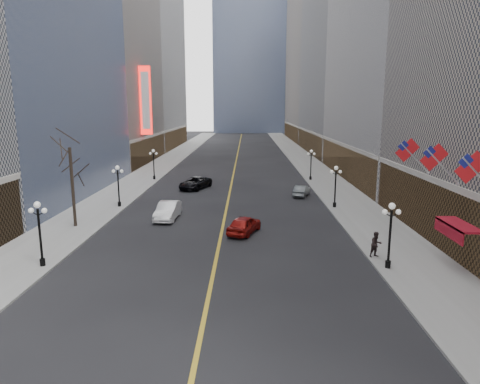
{
  "coord_description": "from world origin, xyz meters",
  "views": [
    {
      "loc": [
        2.21,
        2.41,
        10.84
      ],
      "look_at": [
        1.92,
        20.56,
        7.23
      ],
      "focal_mm": 32.0,
      "sensor_mm": 36.0,
      "label": 1
    }
  ],
  "objects_px": {
    "streetlamp_east_3": "(311,161)",
    "car_sb_mid": "(244,224)",
    "streetlamp_east_2": "(336,182)",
    "car_nb_mid": "(168,211)",
    "streetlamp_west_3": "(154,161)",
    "streetlamp_east_1": "(390,229)",
    "streetlamp_west_1": "(39,227)",
    "car_nb_far": "(195,183)",
    "car_sb_far": "(301,191)",
    "streetlamp_west_2": "(118,182)"
  },
  "relations": [
    {
      "from": "streetlamp_east_3",
      "to": "car_sb_mid",
      "type": "height_order",
      "value": "streetlamp_east_3"
    },
    {
      "from": "streetlamp_east_2",
      "to": "car_nb_mid",
      "type": "relative_size",
      "value": 0.87
    },
    {
      "from": "streetlamp_west_3",
      "to": "streetlamp_east_1",
      "type": "bearing_deg",
      "value": -56.75
    },
    {
      "from": "streetlamp_west_1",
      "to": "car_nb_far",
      "type": "bearing_deg",
      "value": 76.4
    },
    {
      "from": "car_sb_far",
      "to": "streetlamp_west_1",
      "type": "bearing_deg",
      "value": 67.87
    },
    {
      "from": "streetlamp_east_1",
      "to": "car_sb_mid",
      "type": "bearing_deg",
      "value": 139.22
    },
    {
      "from": "streetlamp_west_2",
      "to": "car_nb_mid",
      "type": "distance_m",
      "value": 8.15
    },
    {
      "from": "streetlamp_east_1",
      "to": "streetlamp_west_2",
      "type": "height_order",
      "value": "same"
    },
    {
      "from": "streetlamp_west_1",
      "to": "streetlamp_west_2",
      "type": "xyz_separation_m",
      "value": [
        0.0,
        18.0,
        0.0
      ]
    },
    {
      "from": "streetlamp_east_3",
      "to": "streetlamp_west_2",
      "type": "relative_size",
      "value": 1.0
    },
    {
      "from": "streetlamp_east_3",
      "to": "car_sb_far",
      "type": "distance_m",
      "value": 12.01
    },
    {
      "from": "streetlamp_west_3",
      "to": "car_nb_far",
      "type": "bearing_deg",
      "value": -44.25
    },
    {
      "from": "streetlamp_west_3",
      "to": "car_nb_mid",
      "type": "bearing_deg",
      "value": -74.69
    },
    {
      "from": "streetlamp_east_2",
      "to": "car_sb_mid",
      "type": "relative_size",
      "value": 0.98
    },
    {
      "from": "streetlamp_east_2",
      "to": "streetlamp_west_3",
      "type": "xyz_separation_m",
      "value": [
        -23.6,
        18.0,
        0.0
      ]
    },
    {
      "from": "streetlamp_east_1",
      "to": "car_nb_far",
      "type": "height_order",
      "value": "streetlamp_east_1"
    },
    {
      "from": "streetlamp_west_1",
      "to": "car_sb_mid",
      "type": "relative_size",
      "value": 0.98
    },
    {
      "from": "car_sb_far",
      "to": "car_nb_far",
      "type": "bearing_deg",
      "value": -0.33
    },
    {
      "from": "streetlamp_east_1",
      "to": "car_sb_far",
      "type": "distance_m",
      "value": 24.8
    },
    {
      "from": "streetlamp_east_1",
      "to": "streetlamp_west_3",
      "type": "xyz_separation_m",
      "value": [
        -23.6,
        36.0,
        0.0
      ]
    },
    {
      "from": "streetlamp_east_3",
      "to": "car_nb_far",
      "type": "relative_size",
      "value": 0.78
    },
    {
      "from": "streetlamp_east_2",
      "to": "car_sb_far",
      "type": "bearing_deg",
      "value": 113.18
    },
    {
      "from": "car_nb_far",
      "to": "car_sb_far",
      "type": "bearing_deg",
      "value": 2.66
    },
    {
      "from": "streetlamp_east_2",
      "to": "car_sb_mid",
      "type": "xyz_separation_m",
      "value": [
        -9.8,
        -9.55,
        -2.11
      ]
    },
    {
      "from": "streetlamp_east_3",
      "to": "streetlamp_west_2",
      "type": "height_order",
      "value": "same"
    },
    {
      "from": "streetlamp_east_3",
      "to": "streetlamp_east_1",
      "type": "bearing_deg",
      "value": -90.0
    },
    {
      "from": "streetlamp_east_2",
      "to": "streetlamp_west_1",
      "type": "bearing_deg",
      "value": -142.67
    },
    {
      "from": "car_sb_mid",
      "to": "car_sb_far",
      "type": "distance_m",
      "value": 17.54
    },
    {
      "from": "streetlamp_west_2",
      "to": "car_sb_mid",
      "type": "bearing_deg",
      "value": -34.67
    },
    {
      "from": "car_nb_mid",
      "to": "car_sb_far",
      "type": "xyz_separation_m",
      "value": [
        14.56,
        11.35,
        -0.18
      ]
    },
    {
      "from": "car_nb_mid",
      "to": "car_nb_far",
      "type": "bearing_deg",
      "value": 89.7
    },
    {
      "from": "streetlamp_east_1",
      "to": "streetlamp_west_3",
      "type": "bearing_deg",
      "value": 123.25
    },
    {
      "from": "streetlamp_east_1",
      "to": "streetlamp_west_1",
      "type": "bearing_deg",
      "value": 180.0
    },
    {
      "from": "car_nb_mid",
      "to": "car_sb_mid",
      "type": "distance_m",
      "value": 8.92
    },
    {
      "from": "streetlamp_west_3",
      "to": "car_nb_far",
      "type": "distance_m",
      "value": 10.06
    },
    {
      "from": "streetlamp_east_3",
      "to": "car_nb_mid",
      "type": "bearing_deg",
      "value": -127.26
    },
    {
      "from": "streetlamp_west_3",
      "to": "car_sb_far",
      "type": "distance_m",
      "value": 23.85
    },
    {
      "from": "car_nb_far",
      "to": "car_sb_far",
      "type": "distance_m",
      "value": 14.5
    },
    {
      "from": "streetlamp_west_2",
      "to": "car_nb_mid",
      "type": "height_order",
      "value": "streetlamp_west_2"
    },
    {
      "from": "streetlamp_east_1",
      "to": "streetlamp_west_3",
      "type": "relative_size",
      "value": 1.0
    },
    {
      "from": "streetlamp_east_1",
      "to": "car_nb_mid",
      "type": "relative_size",
      "value": 0.87
    },
    {
      "from": "streetlamp_east_2",
      "to": "car_sb_far",
      "type": "relative_size",
      "value": 1.1
    },
    {
      "from": "car_sb_far",
      "to": "streetlamp_east_1",
      "type": "bearing_deg",
      "value": 114.66
    },
    {
      "from": "car_nb_mid",
      "to": "car_nb_far",
      "type": "height_order",
      "value": "car_nb_mid"
    },
    {
      "from": "streetlamp_east_3",
      "to": "streetlamp_west_1",
      "type": "xyz_separation_m",
      "value": [
        -23.6,
        -36.0,
        0.0
      ]
    },
    {
      "from": "streetlamp_west_2",
      "to": "car_sb_mid",
      "type": "distance_m",
      "value": 16.91
    },
    {
      "from": "streetlamp_west_3",
      "to": "car_sb_mid",
      "type": "distance_m",
      "value": 30.88
    },
    {
      "from": "car_sb_far",
      "to": "streetlamp_east_2",
      "type": "bearing_deg",
      "value": 131.33
    },
    {
      "from": "streetlamp_east_1",
      "to": "car_nb_far",
      "type": "distance_m",
      "value": 33.58
    },
    {
      "from": "streetlamp_east_2",
      "to": "streetlamp_west_1",
      "type": "height_order",
      "value": "same"
    }
  ]
}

